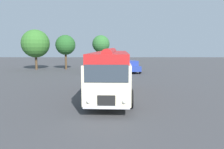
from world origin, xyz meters
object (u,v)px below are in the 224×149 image
at_px(car_near_left, 94,67).
at_px(car_mid_right, 133,66).
at_px(vintage_bus, 112,70).
at_px(car_mid_left, 115,67).

xyz_separation_m(car_near_left, car_mid_right, (5.35, 0.90, 0.00)).
relative_size(vintage_bus, car_near_left, 2.38).
bearing_deg(car_near_left, car_mid_left, 9.28).
bearing_deg(car_mid_left, vintage_bus, -91.45).
bearing_deg(car_mid_right, car_near_left, -170.44).
relative_size(vintage_bus, car_mid_left, 2.33).
height_order(vintage_bus, car_mid_right, vintage_bus).
xyz_separation_m(car_near_left, car_mid_left, (2.86, 0.47, 0.00)).
height_order(car_near_left, car_mid_left, same).
height_order(vintage_bus, car_near_left, vintage_bus).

